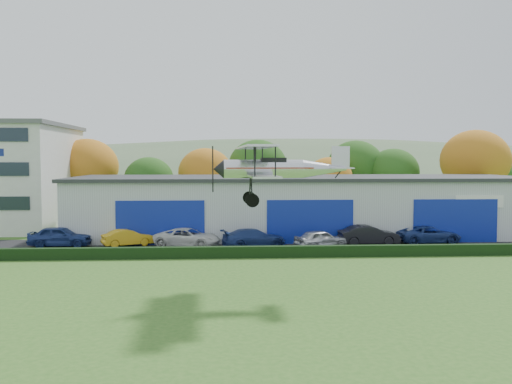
{
  "coord_description": "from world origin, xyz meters",
  "views": [
    {
      "loc": [
        -1.97,
        -22.09,
        6.94
      ],
      "look_at": [
        -0.08,
        10.04,
        4.98
      ],
      "focal_mm": 38.84,
      "sensor_mm": 36.0,
      "label": 1
    }
  ],
  "objects": [
    {
      "name": "car_4",
      "position": [
        5.46,
        19.66,
        0.76
      ],
      "size": [
        4.51,
        3.22,
        1.42
      ],
      "primitive_type": "imported",
      "rotation": [
        0.0,
        0.0,
        1.98
      ],
      "color": "silver",
      "rests_on": "apron"
    },
    {
      "name": "car_6",
      "position": [
        14.67,
        21.61,
        0.76
      ],
      "size": [
        5.35,
        2.85,
        1.43
      ],
      "primitive_type": "imported",
      "rotation": [
        0.0,
        0.0,
        1.67
      ],
      "color": "navy",
      "rests_on": "apron"
    },
    {
      "name": "car_0",
      "position": [
        -14.7,
        21.51,
        0.86
      ],
      "size": [
        4.79,
        1.97,
        1.62
      ],
      "primitive_type": "imported",
      "rotation": [
        0.0,
        0.0,
        1.56
      ],
      "color": "navy",
      "rests_on": "apron"
    },
    {
      "name": "hangar",
      "position": [
        5.0,
        27.98,
        2.66
      ],
      "size": [
        40.6,
        12.6,
        5.3
      ],
      "color": "#B2B7BC",
      "rests_on": "ground"
    },
    {
      "name": "biplane",
      "position": [
        0.67,
        6.12,
        6.5
      ],
      "size": [
        7.1,
        8.11,
        3.04
      ],
      "rotation": [
        0.0,
        0.0,
        0.04
      ],
      "color": "silver"
    },
    {
      "name": "ground",
      "position": [
        0.0,
        0.0,
        0.0
      ],
      "size": [
        300.0,
        300.0,
        0.0
      ],
      "primitive_type": "plane",
      "color": "#31611E",
      "rests_on": "ground"
    },
    {
      "name": "hedge",
      "position": [
        3.0,
        16.2,
        0.4
      ],
      "size": [
        46.0,
        0.6,
        0.8
      ],
      "primitive_type": "cube",
      "color": "black",
      "rests_on": "ground"
    },
    {
      "name": "car_5",
      "position": [
        9.56,
        20.99,
        0.84
      ],
      "size": [
        4.86,
        1.94,
        1.57
      ],
      "primitive_type": "imported",
      "rotation": [
        0.0,
        0.0,
        1.63
      ],
      "color": "black",
      "rests_on": "apron"
    },
    {
      "name": "distant_hills",
      "position": [
        -4.38,
        140.0,
        -13.05
      ],
      "size": [
        430.0,
        196.0,
        56.0
      ],
      "color": "#4C6642",
      "rests_on": "ground"
    },
    {
      "name": "car_1",
      "position": [
        -9.49,
        21.62,
        0.71
      ],
      "size": [
        4.23,
        2.95,
        1.32
      ],
      "primitive_type": "imported",
      "rotation": [
        0.0,
        0.0,
        2.0
      ],
      "color": "gold",
      "rests_on": "apron"
    },
    {
      "name": "car_3",
      "position": [
        0.37,
        20.4,
        0.77
      ],
      "size": [
        5.36,
        3.34,
        1.45
      ],
      "primitive_type": "imported",
      "rotation": [
        0.0,
        0.0,
        1.85
      ],
      "color": "navy",
      "rests_on": "apron"
    },
    {
      "name": "car_2",
      "position": [
        -4.76,
        20.97,
        0.77
      ],
      "size": [
        5.67,
        3.82,
        1.44
      ],
      "primitive_type": "imported",
      "rotation": [
        0.0,
        0.0,
        1.27
      ],
      "color": "silver",
      "rests_on": "apron"
    },
    {
      "name": "tree_belt",
      "position": [
        0.85,
        40.62,
        5.61
      ],
      "size": [
        75.7,
        13.22,
        10.12
      ],
      "color": "#3D2614",
      "rests_on": "ground"
    },
    {
      "name": "apron",
      "position": [
        3.0,
        21.0,
        0.03
      ],
      "size": [
        48.0,
        9.0,
        0.05
      ],
      "primitive_type": "cube",
      "color": "black",
      "rests_on": "ground"
    }
  ]
}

